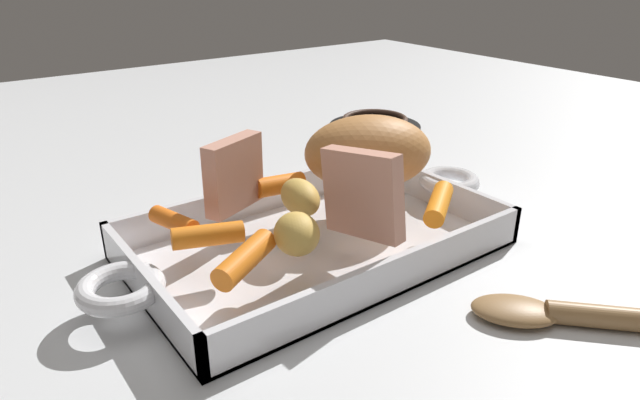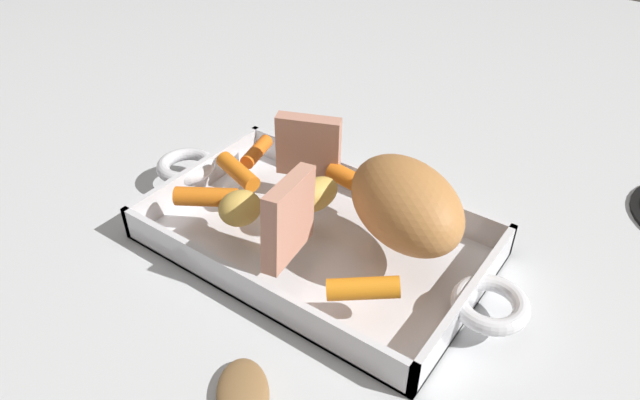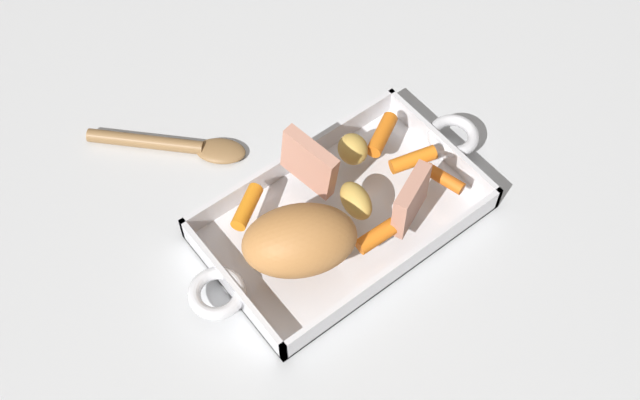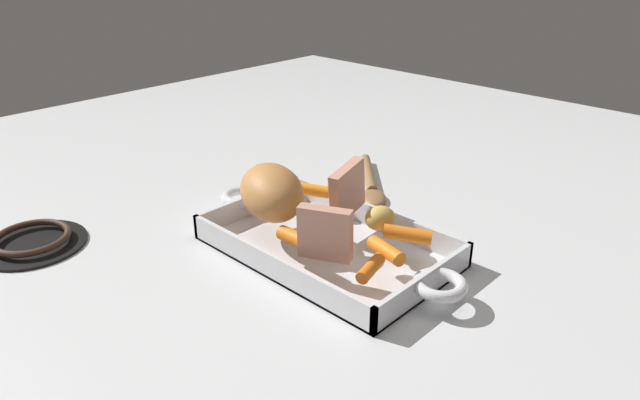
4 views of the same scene
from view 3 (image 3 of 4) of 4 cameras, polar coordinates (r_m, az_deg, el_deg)
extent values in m
plane|color=silver|center=(1.09, 1.58, -1.53)|extent=(2.25, 2.25, 0.00)
cube|color=silver|center=(1.09, 1.59, -1.42)|extent=(0.37, 0.23, 0.01)
cube|color=silver|center=(1.04, 5.45, -5.02)|extent=(0.37, 0.01, 0.04)
cube|color=silver|center=(1.12, -1.93, 2.79)|extent=(0.37, 0.01, 0.04)
cube|color=silver|center=(1.03, -6.31, -6.21)|extent=(0.01, 0.23, 0.04)
cube|color=silver|center=(1.15, 8.63, 3.74)|extent=(0.01, 0.23, 0.04)
torus|color=silver|center=(1.01, -7.34, -6.58)|extent=(0.07, 0.07, 0.02)
torus|color=silver|center=(1.15, 9.45, 4.53)|extent=(0.07, 0.07, 0.02)
ellipsoid|color=#B7773E|center=(0.98, -1.46, -2.89)|extent=(0.17, 0.15, 0.08)
cube|color=tan|center=(1.05, -0.78, 2.66)|extent=(0.03, 0.09, 0.09)
cube|color=tan|center=(1.02, 6.46, 0.01)|extent=(0.08, 0.05, 0.08)
cylinder|color=orange|center=(1.09, 6.63, 2.88)|extent=(0.07, 0.04, 0.02)
cylinder|color=orange|center=(1.08, 8.82, 1.51)|extent=(0.03, 0.06, 0.02)
cylinder|color=orange|center=(1.12, 4.43, 4.66)|extent=(0.07, 0.05, 0.02)
cylinder|color=orange|center=(1.02, 3.95, -2.66)|extent=(0.06, 0.02, 0.02)
cylinder|color=orange|center=(1.05, -5.21, -0.48)|extent=(0.07, 0.06, 0.03)
ellipsoid|color=gold|center=(1.09, 2.35, 3.64)|extent=(0.06, 0.06, 0.04)
ellipsoid|color=gold|center=(1.04, 2.57, -0.04)|extent=(0.05, 0.07, 0.04)
cylinder|color=olive|center=(1.18, -12.30, 4.08)|extent=(0.13, 0.14, 0.02)
ellipsoid|color=olive|center=(1.16, -7.08, 3.48)|extent=(0.08, 0.08, 0.02)
camera|label=1|loc=(1.26, 0.54, 26.06)|focal=31.17mm
camera|label=2|loc=(0.97, -28.74, 19.15)|focal=32.44mm
camera|label=4|loc=(1.04, 51.09, 6.23)|focal=32.71mm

